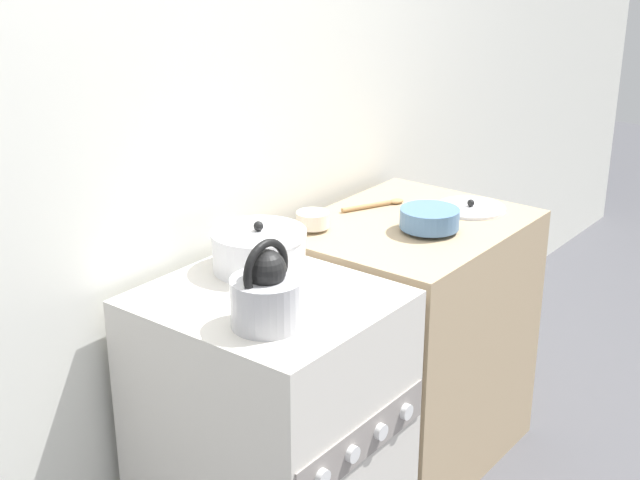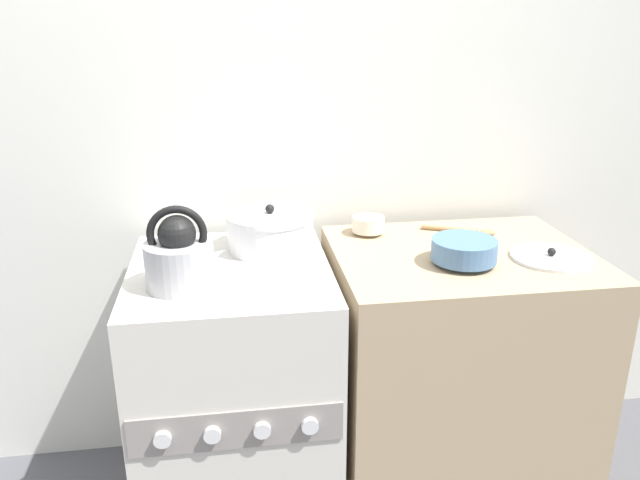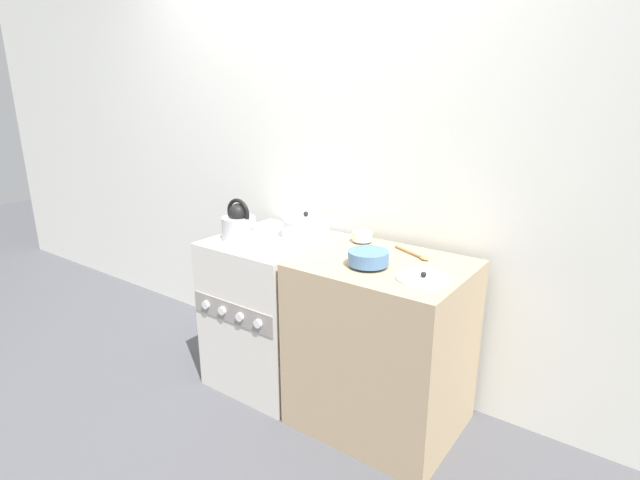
{
  "view_description": "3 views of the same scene",
  "coord_description": "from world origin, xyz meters",
  "px_view_note": "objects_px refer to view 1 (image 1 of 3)",
  "views": [
    {
      "loc": [
        -1.59,
        -1.09,
        1.79
      ],
      "look_at": [
        0.24,
        0.32,
        0.91
      ],
      "focal_mm": 50.0,
      "sensor_mm": 36.0,
      "label": 1
    },
    {
      "loc": [
        0.01,
        -1.34,
        1.5
      ],
      "look_at": [
        0.26,
        0.33,
        0.89
      ],
      "focal_mm": 35.0,
      "sensor_mm": 36.0,
      "label": 2
    },
    {
      "loc": [
        1.7,
        -1.6,
        1.61
      ],
      "look_at": [
        0.32,
        0.3,
        0.88
      ],
      "focal_mm": 28.0,
      "sensor_mm": 36.0,
      "label": 3
    }
  ],
  "objects_px": {
    "stove": "(270,433)",
    "small_ceramic_bowl": "(313,220)",
    "kettle": "(267,293)",
    "enamel_bowl": "(430,219)",
    "loose_pot_lid": "(471,208)",
    "cooking_pot": "(259,250)"
  },
  "relations": [
    {
      "from": "stove",
      "to": "small_ceramic_bowl",
      "type": "relative_size",
      "value": 8.12
    },
    {
      "from": "kettle",
      "to": "small_ceramic_bowl",
      "type": "relative_size",
      "value": 2.17
    },
    {
      "from": "enamel_bowl",
      "to": "loose_pot_lid",
      "type": "relative_size",
      "value": 0.8
    },
    {
      "from": "kettle",
      "to": "small_ceramic_bowl",
      "type": "distance_m",
      "value": 0.65
    },
    {
      "from": "stove",
      "to": "loose_pot_lid",
      "type": "height_order",
      "value": "loose_pot_lid"
    },
    {
      "from": "kettle",
      "to": "enamel_bowl",
      "type": "bearing_deg",
      "value": 1.22
    },
    {
      "from": "kettle",
      "to": "stove",
      "type": "bearing_deg",
      "value": 41.58
    },
    {
      "from": "enamel_bowl",
      "to": "small_ceramic_bowl",
      "type": "relative_size",
      "value": 1.79
    },
    {
      "from": "stove",
      "to": "cooking_pot",
      "type": "height_order",
      "value": "cooking_pot"
    },
    {
      "from": "enamel_bowl",
      "to": "small_ceramic_bowl",
      "type": "bearing_deg",
      "value": 125.51
    },
    {
      "from": "cooking_pot",
      "to": "loose_pot_lid",
      "type": "relative_size",
      "value": 1.16
    },
    {
      "from": "enamel_bowl",
      "to": "loose_pot_lid",
      "type": "height_order",
      "value": "enamel_bowl"
    },
    {
      "from": "enamel_bowl",
      "to": "loose_pot_lid",
      "type": "distance_m",
      "value": 0.27
    },
    {
      "from": "small_ceramic_bowl",
      "to": "loose_pot_lid",
      "type": "relative_size",
      "value": 0.45
    },
    {
      "from": "small_ceramic_bowl",
      "to": "enamel_bowl",
      "type": "bearing_deg",
      "value": -54.49
    },
    {
      "from": "stove",
      "to": "cooking_pot",
      "type": "distance_m",
      "value": 0.51
    },
    {
      "from": "loose_pot_lid",
      "to": "kettle",
      "type": "bearing_deg",
      "value": -179.03
    },
    {
      "from": "cooking_pot",
      "to": "stove",
      "type": "bearing_deg",
      "value": -132.69
    },
    {
      "from": "cooking_pot",
      "to": "small_ceramic_bowl",
      "type": "relative_size",
      "value": 2.61
    },
    {
      "from": "enamel_bowl",
      "to": "loose_pot_lid",
      "type": "xyz_separation_m",
      "value": [
        0.27,
        0.0,
        -0.04
      ]
    },
    {
      "from": "enamel_bowl",
      "to": "loose_pot_lid",
      "type": "bearing_deg",
      "value": 0.24
    },
    {
      "from": "stove",
      "to": "cooking_pot",
      "type": "relative_size",
      "value": 3.12
    }
  ]
}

